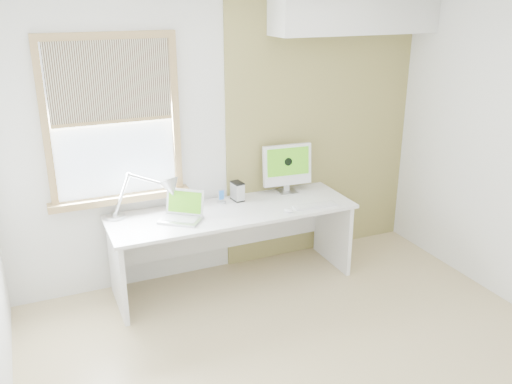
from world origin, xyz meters
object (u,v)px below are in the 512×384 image
desk_lamp (160,192)px  external_drive (237,191)px  desk (231,227)px  imac (287,166)px  laptop (182,212)px

desk_lamp → external_drive: 0.74m
desk → imac: (0.65, 0.17, 0.46)m
desk_lamp → imac: size_ratio=1.42×
laptop → external_drive: (0.59, 0.22, 0.03)m
external_drive → desk: bearing=-131.5°
laptop → external_drive: 0.63m
desk → external_drive: (0.13, 0.15, 0.28)m
desk_lamp → laptop: (0.14, -0.17, -0.15)m
desk → laptop: laptop is taller
desk_lamp → imac: imac is taller
desk → laptop: size_ratio=5.09×
laptop → imac: size_ratio=0.89×
desk → desk_lamp: (-0.60, 0.10, 0.40)m
desk → imac: bearing=14.3°
desk → laptop: (-0.46, -0.07, 0.25)m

